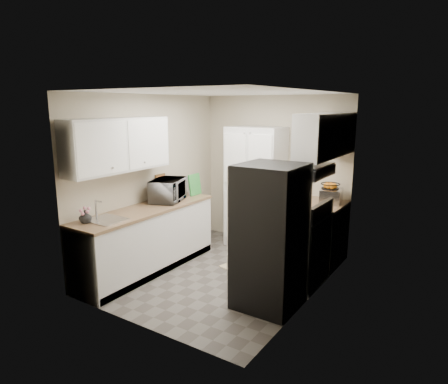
% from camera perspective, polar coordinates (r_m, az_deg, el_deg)
% --- Properties ---
extents(ground, '(3.20, 3.20, 0.00)m').
position_cam_1_polar(ground, '(5.76, -0.31, -11.69)').
color(ground, '#56514C').
rests_on(ground, ground).
extents(room_shell, '(2.64, 3.24, 2.52)m').
position_cam_1_polar(room_shell, '(5.31, -0.56, 4.57)').
color(room_shell, beige).
rests_on(room_shell, ground).
extents(pantry_cabinet, '(0.90, 0.55, 2.00)m').
position_cam_1_polar(pantry_cabinet, '(6.63, 4.49, 0.60)').
color(pantry_cabinet, silver).
rests_on(pantry_cabinet, ground).
extents(base_cabinet_left, '(0.60, 2.30, 0.88)m').
position_cam_1_polar(base_cabinet_left, '(5.86, -10.84, -6.83)').
color(base_cabinet_left, silver).
rests_on(base_cabinet_left, ground).
extents(countertop_left, '(0.63, 2.33, 0.04)m').
position_cam_1_polar(countertop_left, '(5.73, -11.03, -2.48)').
color(countertop_left, '#846647').
rests_on(countertop_left, base_cabinet_left).
extents(base_cabinet_right, '(0.60, 0.80, 0.88)m').
position_cam_1_polar(base_cabinet_right, '(6.20, 13.59, -5.91)').
color(base_cabinet_right, silver).
rests_on(base_cabinet_right, ground).
extents(countertop_right, '(0.63, 0.83, 0.04)m').
position_cam_1_polar(countertop_right, '(6.07, 13.81, -1.79)').
color(countertop_right, '#846647').
rests_on(countertop_right, base_cabinet_right).
extents(electric_range, '(0.71, 0.78, 1.13)m').
position_cam_1_polar(electric_range, '(5.48, 10.60, -7.79)').
color(electric_range, '#B7B7BC').
rests_on(electric_range, ground).
extents(refrigerator, '(0.70, 0.72, 1.70)m').
position_cam_1_polar(refrigerator, '(4.68, 6.58, -6.37)').
color(refrigerator, '#B7B7BC').
rests_on(refrigerator, ground).
extents(microwave, '(0.60, 0.71, 0.34)m').
position_cam_1_polar(microwave, '(6.07, -8.02, 0.27)').
color(microwave, silver).
rests_on(microwave, countertop_left).
extents(wine_bottle, '(0.07, 0.07, 0.26)m').
position_cam_1_polar(wine_bottle, '(6.49, -5.93, 0.78)').
color(wine_bottle, black).
rests_on(wine_bottle, countertop_left).
extents(flower_vase, '(0.16, 0.16, 0.16)m').
position_cam_1_polar(flower_vase, '(5.20, -19.20, -3.35)').
color(flower_vase, silver).
rests_on(flower_vase, countertop_left).
extents(cutting_board, '(0.02, 0.27, 0.34)m').
position_cam_1_polar(cutting_board, '(6.44, -4.20, 1.07)').
color(cutting_board, '#2F8A38').
rests_on(cutting_board, countertop_left).
extents(toaster_oven, '(0.35, 0.41, 0.21)m').
position_cam_1_polar(toaster_oven, '(6.10, 15.07, -0.55)').
color(toaster_oven, '#ABABB0').
rests_on(toaster_oven, countertop_right).
extents(fruit_basket, '(0.36, 0.36, 0.12)m').
position_cam_1_polar(fruit_basket, '(6.09, 14.96, 1.03)').
color(fruit_basket, orange).
rests_on(fruit_basket, toaster_oven).
extents(kitchen_mat, '(0.69, 0.93, 0.01)m').
position_cam_1_polar(kitchen_mat, '(6.12, 3.84, -10.16)').
color(kitchen_mat, '#D1BB8E').
rests_on(kitchen_mat, ground).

